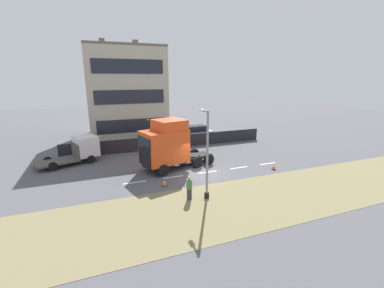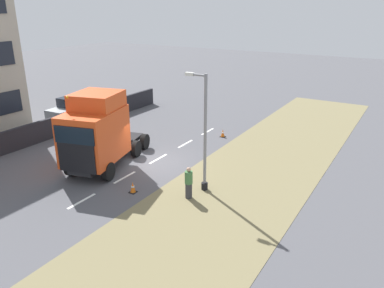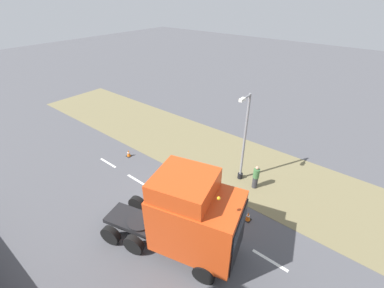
% 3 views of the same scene
% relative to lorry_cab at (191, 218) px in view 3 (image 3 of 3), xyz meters
% --- Properties ---
extents(ground_plane, '(120.00, 120.00, 0.00)m').
position_rel_lorry_cab_xyz_m(ground_plane, '(-1.94, -2.40, -2.29)').
color(ground_plane, '#515156').
rests_on(ground_plane, ground).
extents(grass_verge, '(7.00, 44.00, 0.01)m').
position_rel_lorry_cab_xyz_m(grass_verge, '(-7.94, -2.40, -2.28)').
color(grass_verge, olive).
rests_on(grass_verge, ground).
extents(lane_markings, '(0.16, 14.60, 0.00)m').
position_rel_lorry_cab_xyz_m(lane_markings, '(-1.94, -3.10, -2.29)').
color(lane_markings, white).
rests_on(lane_markings, ground).
extents(lorry_cab, '(4.23, 7.26, 4.69)m').
position_rel_lorry_cab_xyz_m(lorry_cab, '(0.00, 0.00, 0.00)').
color(lorry_cab, black).
rests_on(lorry_cab, ground).
extents(lamp_post, '(1.29, 0.34, 6.08)m').
position_rel_lorry_cab_xyz_m(lamp_post, '(-6.44, -0.94, 0.48)').
color(lamp_post, black).
rests_on(lamp_post, ground).
extents(pedestrian, '(0.39, 0.39, 1.67)m').
position_rel_lorry_cab_xyz_m(pedestrian, '(-6.28, 0.26, -1.47)').
color(pedestrian, '#333338').
rests_on(pedestrian, ground).
extents(traffic_cone_lead, '(0.36, 0.36, 0.58)m').
position_rel_lorry_cab_xyz_m(traffic_cone_lead, '(-3.51, 1.26, -2.01)').
color(traffic_cone_lead, black).
rests_on(traffic_cone_lead, ground).
extents(traffic_cone_trailing, '(0.36, 0.36, 0.58)m').
position_rel_lorry_cab_xyz_m(traffic_cone_trailing, '(-3.50, -8.99, -2.01)').
color(traffic_cone_trailing, black).
rests_on(traffic_cone_trailing, ground).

